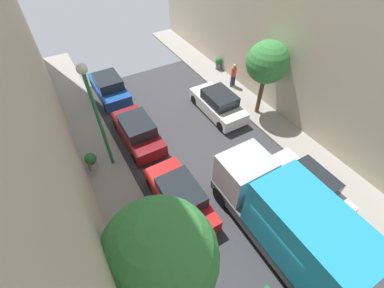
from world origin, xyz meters
name	(u,v)px	position (x,y,z in m)	size (l,w,h in m)	color
ground	(281,247)	(0.00, 0.00, 0.00)	(32.00, 32.00, 0.00)	#38383D
sidewalk_right	(358,194)	(5.00, 0.00, 0.07)	(2.00, 44.00, 0.15)	gray
parked_car_left_3	(180,197)	(-2.70, 3.85, 0.72)	(1.78, 4.20, 1.57)	red
parked_car_left_4	(138,131)	(-2.70, 8.90, 0.72)	(1.78, 4.20, 1.57)	maroon
parked_car_left_5	(109,87)	(-2.70, 14.05, 0.72)	(1.78, 4.20, 1.57)	#194799
parked_car_right_2	(306,185)	(2.70, 1.43, 0.72)	(1.78, 4.20, 1.57)	silver
parked_car_right_3	(218,104)	(2.70, 8.73, 0.72)	(1.78, 4.20, 1.57)	white
delivery_truck	(288,220)	(0.00, 0.29, 1.79)	(2.26, 6.60, 3.38)	#4C4C51
pedestrian	(234,75)	(5.28, 10.61, 1.07)	(0.40, 0.36, 1.72)	#2D334C
street_tree_0	(159,257)	(-4.97, 0.48, 4.39)	(2.95, 2.95, 5.75)	brown
street_tree_1	(267,63)	(4.86, 7.40, 3.59)	(2.39, 2.39, 4.66)	brown
potted_plant_0	(219,63)	(5.75, 13.12, 0.67)	(0.54, 0.54, 0.94)	slate
potted_plant_4	(91,161)	(-5.57, 8.11, 0.66)	(0.60, 0.60, 0.96)	#B2A899
lamp_post	(94,106)	(-4.60, 7.89, 3.92)	(0.44, 0.44, 5.76)	#26723F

